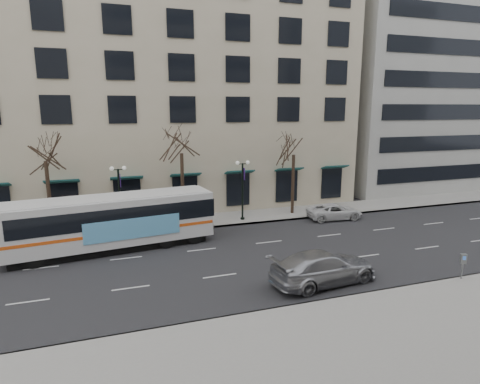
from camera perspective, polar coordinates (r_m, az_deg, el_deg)
name	(u,v)px	position (r m, az deg, el deg)	size (l,w,h in m)	color
ground	(210,262)	(25.80, -4.31, -9.86)	(160.00, 160.00, 0.00)	black
sidewalk_far	(240,218)	(35.31, -0.06, -3.66)	(80.00, 4.00, 0.15)	gray
building_hotel	(139,84)	(44.48, -14.13, 14.71)	(40.00, 20.00, 24.00)	tan
building_office	(410,44)	(58.74, 22.99, 18.79)	(25.00, 20.00, 35.00)	#999993
tree_far_left	(44,148)	(32.45, -26.07, 5.66)	(3.60, 3.60, 8.34)	black
tree_far_mid	(181,141)	(32.68, -8.36, 7.14)	(3.60, 3.60, 8.55)	black
tree_far_right	(294,144)	(35.88, 7.68, 6.79)	(3.60, 3.60, 8.06)	black
lamp_post_left	(120,195)	(32.15, -16.73, -0.47)	(1.22, 0.45, 5.21)	black
lamp_post_right	(243,187)	(33.91, 0.38, 0.67)	(1.22, 0.45, 5.21)	black
city_bus	(113,221)	(28.59, -17.61, -3.91)	(14.02, 4.74, 3.73)	silver
silver_car	(323,267)	(23.01, 11.79, -10.43)	(2.53, 6.23, 1.81)	#A5A6AD
white_pickup	(335,212)	(35.96, 13.29, -2.73)	(2.21, 4.79, 1.33)	silver
pay_station	(463,261)	(25.80, 29.15, -8.54)	(0.37, 0.31, 1.46)	slate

